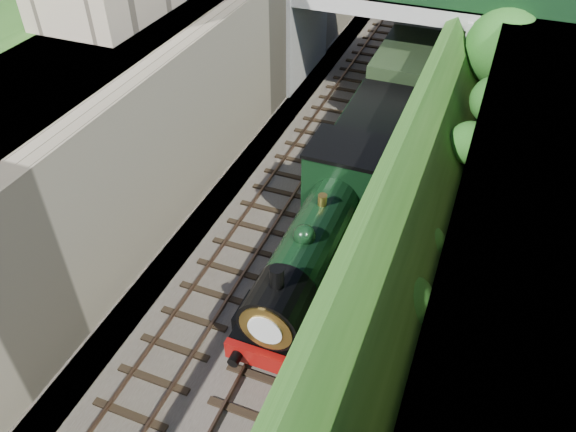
{
  "coord_description": "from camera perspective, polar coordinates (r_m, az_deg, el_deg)",
  "views": [
    {
      "loc": [
        5.66,
        -5.92,
        15.42
      ],
      "look_at": [
        0.0,
        8.41,
        2.55
      ],
      "focal_mm": 35.0,
      "sensor_mm": 36.0,
      "label": 1
    }
  ],
  "objects": [
    {
      "name": "retaining_wall",
      "position": [
        30.64,
        -1.68,
        16.96
      ],
      "size": [
        1.0,
        90.0,
        7.0
      ],
      "primitive_type": "cube",
      "color": "#756B56",
      "rests_on": "ground"
    },
    {
      "name": "street_plateau_left",
      "position": [
        32.08,
        -7.74,
        17.71
      ],
      "size": [
        6.0,
        90.0,
        7.0
      ],
      "primitive_type": "cube",
      "color": "#262628",
      "rests_on": "ground"
    },
    {
      "name": "track_left",
      "position": [
        31.0,
        4.51,
        10.44
      ],
      "size": [
        2.5,
        90.0,
        0.2
      ],
      "color": "black",
      "rests_on": "trackbed"
    },
    {
      "name": "locomotive",
      "position": [
        20.22,
        3.19,
        -2.19
      ],
      "size": [
        3.1,
        10.23,
        3.83
      ],
      "color": "black",
      "rests_on": "trackbed"
    },
    {
      "name": "trackbed",
      "position": [
        30.64,
        8.1,
        9.45
      ],
      "size": [
        10.0,
        90.0,
        0.2
      ],
      "primitive_type": "cube",
      "color": "#473F38",
      "rests_on": "ground"
    },
    {
      "name": "coach_front",
      "position": [
        37.1,
        13.84,
        17.65
      ],
      "size": [
        2.9,
        18.0,
        3.7
      ],
      "color": "black",
      "rests_on": "trackbed"
    },
    {
      "name": "tender",
      "position": [
        26.11,
        8.5,
        7.5
      ],
      "size": [
        2.7,
        6.0,
        3.05
      ],
      "color": "black",
      "rests_on": "trackbed"
    },
    {
      "name": "road_bridge",
      "position": [
        32.35,
        12.43,
        18.47
      ],
      "size": [
        16.0,
        6.4,
        7.25
      ],
      "color": "gray",
      "rests_on": "ground"
    },
    {
      "name": "tree",
      "position": [
        29.08,
        21.25,
        15.52
      ],
      "size": [
        3.6,
        3.8,
        6.6
      ],
      "color": "black",
      "rests_on": "ground"
    },
    {
      "name": "embankment_slope",
      "position": [
        26.32,
        17.64,
        9.19
      ],
      "size": [
        4.43,
        90.0,
        6.37
      ],
      "color": "#1E4714",
      "rests_on": "ground"
    },
    {
      "name": "track_right",
      "position": [
        30.37,
        10.33,
        9.21
      ],
      "size": [
        2.5,
        90.0,
        0.2
      ],
      "color": "black",
      "rests_on": "trackbed"
    }
  ]
}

